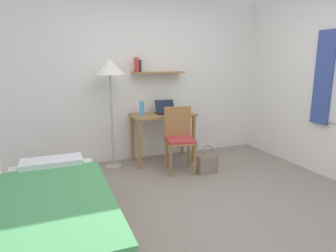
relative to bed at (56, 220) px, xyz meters
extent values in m
plane|color=gray|center=(1.51, 0.04, -0.24)|extent=(5.28, 5.28, 0.00)
cube|color=white|center=(1.51, 2.07, 1.06)|extent=(4.40, 0.05, 2.60)
cube|color=#9E703D|center=(1.65, 1.93, 1.16)|extent=(0.83, 0.22, 0.02)
cube|color=#D13D38|center=(1.31, 1.95, 1.28)|extent=(0.02, 0.16, 0.22)
cube|color=#333338|center=(1.36, 1.97, 1.26)|extent=(0.03, 0.13, 0.19)
cube|color=#384C93|center=(3.47, 0.44, 1.11)|extent=(0.03, 0.28, 1.25)
cube|color=#9E703D|center=(0.00, -0.01, -0.10)|extent=(0.92, 2.03, 0.28)
cube|color=silver|center=(0.00, -0.01, 0.12)|extent=(0.88, 1.97, 0.16)
cube|color=#4C9E5B|center=(0.00, -0.13, 0.22)|extent=(0.93, 1.67, 0.04)
cube|color=white|center=(0.00, 0.78, 0.25)|extent=(0.64, 0.28, 0.10)
cube|color=#9E703D|center=(1.65, 1.74, 0.51)|extent=(0.98, 0.51, 0.03)
cylinder|color=#9E703D|center=(1.21, 1.54, 0.13)|extent=(0.06, 0.06, 0.74)
cylinder|color=#9E703D|center=(2.10, 1.54, 0.13)|extent=(0.06, 0.06, 0.74)
cylinder|color=#9E703D|center=(1.21, 1.95, 0.13)|extent=(0.06, 0.06, 0.74)
cylinder|color=#9E703D|center=(2.10, 1.95, 0.13)|extent=(0.06, 0.06, 0.74)
cube|color=#9E703D|center=(1.72, 1.21, 0.21)|extent=(0.48, 0.47, 0.03)
cube|color=#B23838|center=(1.72, 1.21, 0.24)|extent=(0.44, 0.44, 0.04)
cube|color=#9E703D|center=(1.75, 1.39, 0.47)|extent=(0.39, 0.11, 0.43)
cylinder|color=#9E703D|center=(1.52, 1.08, -0.02)|extent=(0.04, 0.04, 0.43)
cylinder|color=#9E703D|center=(1.86, 1.01, -0.02)|extent=(0.04, 0.04, 0.43)
cylinder|color=#9E703D|center=(1.58, 1.40, -0.02)|extent=(0.04, 0.04, 0.43)
cylinder|color=#9E703D|center=(1.92, 1.34, -0.02)|extent=(0.04, 0.04, 0.43)
cylinder|color=#B2A893|center=(0.86, 1.74, -0.23)|extent=(0.24, 0.24, 0.02)
cylinder|color=#B2A893|center=(0.86, 1.74, 0.47)|extent=(0.03, 0.03, 1.36)
cone|color=silver|center=(0.86, 1.74, 1.26)|extent=(0.43, 0.43, 0.22)
cube|color=black|center=(1.72, 1.76, 0.53)|extent=(0.32, 0.22, 0.01)
cube|color=black|center=(1.72, 1.82, 0.63)|extent=(0.31, 0.10, 0.19)
cube|color=black|center=(1.72, 1.82, 0.63)|extent=(0.28, 0.08, 0.16)
cylinder|color=#4C99DB|center=(1.30, 1.68, 0.64)|extent=(0.07, 0.07, 0.22)
cube|color=purple|center=(1.96, 1.80, 0.54)|extent=(0.17, 0.23, 0.02)
cube|color=#4CA856|center=(1.96, 1.79, 0.56)|extent=(0.18, 0.21, 0.02)
cube|color=gray|center=(2.05, 1.00, -0.11)|extent=(0.28, 0.12, 0.26)
torus|color=gray|center=(2.05, 1.00, 0.07)|extent=(0.20, 0.02, 0.20)
camera|label=1|loc=(0.03, -2.53, 1.35)|focal=31.90mm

